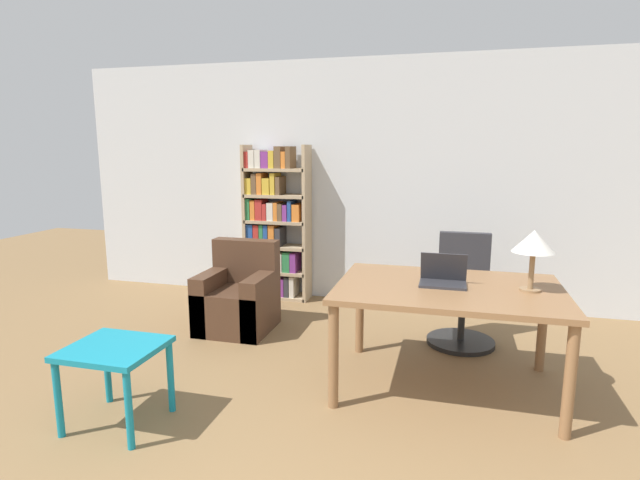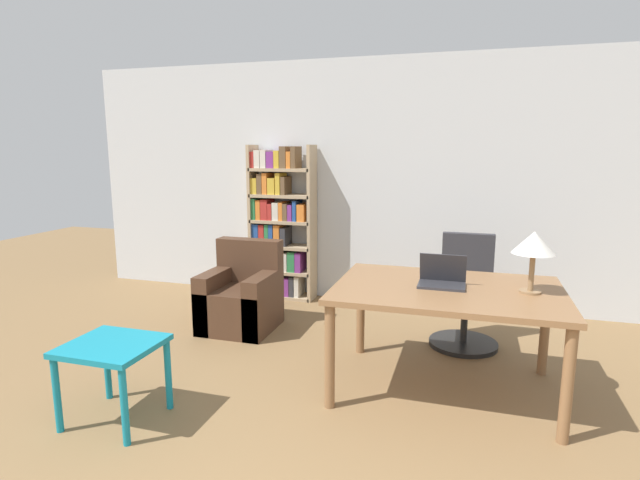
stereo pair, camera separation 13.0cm
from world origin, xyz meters
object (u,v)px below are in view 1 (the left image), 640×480
at_px(desk, 448,298).
at_px(armchair, 238,300).
at_px(table_lamp, 534,243).
at_px(laptop, 443,278).
at_px(side_table_blue, 115,359).
at_px(office_chair, 462,298).
at_px(bookshelf, 273,227).

relative_size(desk, armchair, 1.86).
bearing_deg(table_lamp, desk, -177.09).
xyz_separation_m(laptop, side_table_blue, (-1.95, -1.07, -0.38)).
distance_m(office_chair, bookshelf, 2.32).
bearing_deg(office_chair, armchair, -174.02).
height_order(desk, laptop, laptop).
bearing_deg(laptop, side_table_blue, -151.33).
distance_m(table_lamp, side_table_blue, 2.83).
xyz_separation_m(laptop, table_lamp, (0.58, -0.00, 0.28)).
distance_m(desk, bookshelf, 2.70).
bearing_deg(side_table_blue, desk, 27.49).
distance_m(table_lamp, armchair, 2.72).
xyz_separation_m(armchair, bookshelf, (-0.03, 1.08, 0.55)).
xyz_separation_m(desk, office_chair, (0.13, 0.95, -0.28)).
bearing_deg(side_table_blue, laptop, 28.67).
height_order(table_lamp, side_table_blue, table_lamp).
xyz_separation_m(office_chair, armchair, (-2.09, -0.22, -0.12)).
relative_size(desk, bookshelf, 0.88).
bearing_deg(bookshelf, armchair, -88.47).
xyz_separation_m(table_lamp, side_table_blue, (-2.54, -1.07, -0.67)).
bearing_deg(laptop, office_chair, 79.72).
height_order(side_table_blue, bookshelf, bookshelf).
bearing_deg(desk, office_chair, 82.47).
bearing_deg(office_chair, bookshelf, 157.77).
height_order(desk, bookshelf, bookshelf).
relative_size(desk, office_chair, 1.59).
xyz_separation_m(side_table_blue, bookshelf, (0.01, 2.86, 0.40)).
relative_size(desk, table_lamp, 3.72).
height_order(office_chair, side_table_blue, office_chair).
distance_m(laptop, table_lamp, 0.65).
bearing_deg(office_chair, side_table_blue, -136.80).
height_order(laptop, office_chair, laptop).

